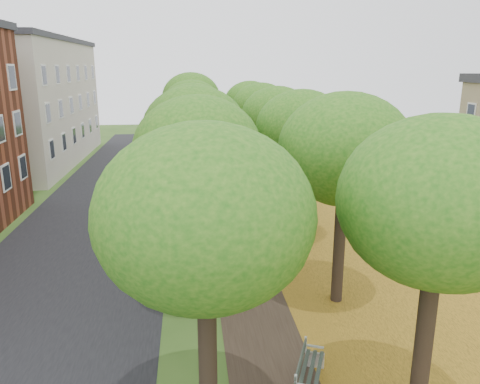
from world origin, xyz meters
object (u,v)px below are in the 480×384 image
object	(u,v)px
car_grey	(439,206)
car_red	(440,208)
car_white	(397,177)
bench	(309,371)

from	to	relation	value
car_grey	car_red	bearing A→B (deg)	161.08
car_white	bench	bearing A→B (deg)	149.15
bench	car_white	world-z (taller)	car_white
bench	car_red	distance (m)	16.53
car_white	car_red	bearing A→B (deg)	172.96
car_red	bench	bearing A→B (deg)	140.43
car_grey	car_white	distance (m)	6.91
bench	car_white	distance (m)	22.78
car_red	car_grey	distance (m)	0.21
car_grey	car_white	xyz separation A→B (m)	(0.73, 6.87, 0.01)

